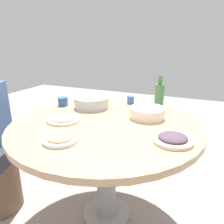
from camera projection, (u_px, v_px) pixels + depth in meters
The scene contains 10 objects.
ground at pixel (107, 214), 1.67m from camera, with size 8.00×8.00×0.00m, color gray.
round_dining_table at pixel (106, 139), 1.47m from camera, with size 1.25×1.25×0.77m.
rice_bowl at pixel (92, 102), 1.72m from camera, with size 0.28×0.28×0.09m.
soup_bowl at pixel (147, 113), 1.50m from camera, with size 0.25×0.27×0.07m.
dish_noodles at pixel (64, 119), 1.44m from camera, with size 0.22×0.22×0.04m.
dish_eggplant at pixel (173, 139), 1.14m from camera, with size 0.22×0.22×0.04m.
dish_shrimp at pixel (61, 139), 1.15m from camera, with size 0.19×0.19×0.04m.
green_bottle at pixel (159, 95), 1.68m from camera, with size 0.07×0.07×0.26m.
tea_cup_near at pixel (131, 100), 1.83m from camera, with size 0.06×0.06×0.06m, color #2F5C9C.
tea_cup_far at pixel (63, 101), 1.78m from camera, with size 0.08×0.08×0.07m, color #2D5794.
Camera 1 is at (-1.21, -0.56, 1.29)m, focal length 34.31 mm.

